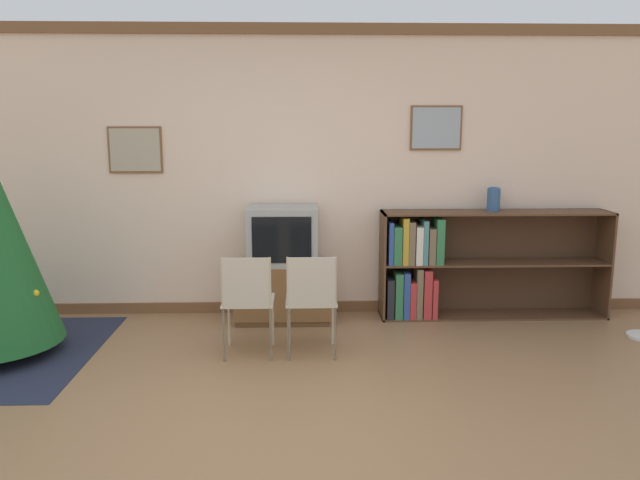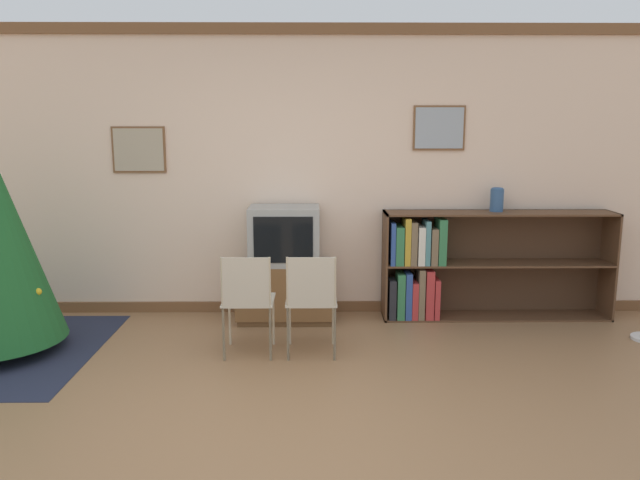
{
  "view_description": "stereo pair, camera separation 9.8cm",
  "coord_description": "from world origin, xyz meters",
  "px_view_note": "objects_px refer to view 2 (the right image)",
  "views": [
    {
      "loc": [
        0.14,
        -3.33,
        1.81
      ],
      "look_at": [
        0.28,
        1.4,
        0.92
      ],
      "focal_mm": 35.0,
      "sensor_mm": 36.0,
      "label": 1
    },
    {
      "loc": [
        0.23,
        -3.34,
        1.81
      ],
      "look_at": [
        0.28,
        1.4,
        0.92
      ],
      "focal_mm": 35.0,
      "sensor_mm": 36.0,
      "label": 2
    }
  ],
  "objects_px": {
    "bookshelf": "(453,266)",
    "vase": "(497,199)",
    "folding_chair_right": "(311,298)",
    "television": "(284,235)",
    "tv_console": "(285,291)",
    "folding_chair_left": "(248,298)"
  },
  "relations": [
    {
      "from": "television",
      "to": "vase",
      "type": "distance_m",
      "value": 1.99
    },
    {
      "from": "television",
      "to": "bookshelf",
      "type": "distance_m",
      "value": 1.61
    },
    {
      "from": "folding_chair_left",
      "to": "bookshelf",
      "type": "xyz_separation_m",
      "value": [
        1.82,
        1.0,
        0.02
      ]
    },
    {
      "from": "tv_console",
      "to": "folding_chair_left",
      "type": "distance_m",
      "value": 0.98
    },
    {
      "from": "tv_console",
      "to": "bookshelf",
      "type": "relative_size",
      "value": 0.42
    },
    {
      "from": "folding_chair_right",
      "to": "vase",
      "type": "xyz_separation_m",
      "value": [
        1.72,
        1.04,
        0.65
      ]
    },
    {
      "from": "tv_console",
      "to": "bookshelf",
      "type": "height_order",
      "value": "bookshelf"
    },
    {
      "from": "folding_chair_right",
      "to": "television",
      "type": "bearing_deg",
      "value": 104.93
    },
    {
      "from": "folding_chair_right",
      "to": "bookshelf",
      "type": "distance_m",
      "value": 1.66
    },
    {
      "from": "tv_console",
      "to": "bookshelf",
      "type": "xyz_separation_m",
      "value": [
        1.58,
        0.07,
        0.23
      ]
    },
    {
      "from": "television",
      "to": "vase",
      "type": "height_order",
      "value": "vase"
    },
    {
      "from": "vase",
      "to": "television",
      "type": "bearing_deg",
      "value": -176.91
    },
    {
      "from": "folding_chair_right",
      "to": "folding_chair_left",
      "type": "bearing_deg",
      "value": 180.0
    },
    {
      "from": "bookshelf",
      "to": "vase",
      "type": "height_order",
      "value": "vase"
    },
    {
      "from": "folding_chair_right",
      "to": "bookshelf",
      "type": "xyz_separation_m",
      "value": [
        1.33,
        1.0,
        0.02
      ]
    },
    {
      "from": "television",
      "to": "folding_chair_right",
      "type": "height_order",
      "value": "television"
    },
    {
      "from": "tv_console",
      "to": "folding_chair_right",
      "type": "bearing_deg",
      "value": -75.11
    },
    {
      "from": "bookshelf",
      "to": "vase",
      "type": "distance_m",
      "value": 0.73
    },
    {
      "from": "folding_chair_left",
      "to": "folding_chair_right",
      "type": "distance_m",
      "value": 0.5
    },
    {
      "from": "bookshelf",
      "to": "vase",
      "type": "relative_size",
      "value": 9.61
    },
    {
      "from": "folding_chair_right",
      "to": "bookshelf",
      "type": "relative_size",
      "value": 0.39
    },
    {
      "from": "tv_console",
      "to": "vase",
      "type": "xyz_separation_m",
      "value": [
        1.96,
        0.1,
        0.85
      ]
    }
  ]
}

